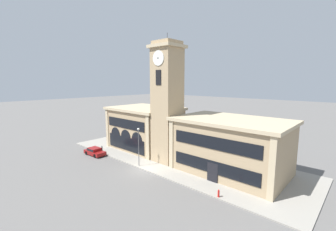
% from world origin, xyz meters
% --- Properties ---
extents(ground_plane, '(300.00, 300.00, 0.00)m').
position_xyz_m(ground_plane, '(0.00, 0.00, 0.00)').
color(ground_plane, '#605E5B').
extents(sidewalk_kerb, '(42.01, 14.65, 0.15)m').
position_xyz_m(sidewalk_kerb, '(0.00, 7.32, 0.07)').
color(sidewalk_kerb, gray).
rests_on(sidewalk_kerb, ground_plane).
extents(clock_tower, '(4.48, 4.48, 20.10)m').
position_xyz_m(clock_tower, '(-0.00, 5.15, 9.52)').
color(clock_tower, tan).
rests_on(clock_tower, ground_plane).
extents(town_hall_left_wing, '(13.05, 10.08, 7.97)m').
position_xyz_m(town_hall_left_wing, '(-8.36, 7.92, 4.01)').
color(town_hall_left_wing, tan).
rests_on(town_hall_left_wing, ground_plane).
extents(town_hall_right_wing, '(15.52, 10.08, 7.74)m').
position_xyz_m(town_hall_right_wing, '(9.60, 7.93, 3.89)').
color(town_hall_right_wing, tan).
rests_on(town_hall_right_wing, ground_plane).
extents(parked_car_near, '(4.28, 2.11, 1.31)m').
position_xyz_m(parked_car_near, '(-11.55, -1.19, 0.69)').
color(parked_car_near, maroon).
rests_on(parked_car_near, ground_plane).
extents(street_lamp, '(0.36, 0.36, 5.90)m').
position_xyz_m(street_lamp, '(-1.52, 0.44, 4.01)').
color(street_lamp, '#4C4C51').
rests_on(street_lamp, sidewalk_kerb).
extents(bollard, '(0.18, 0.18, 1.06)m').
position_xyz_m(bollard, '(-12.02, 0.56, 0.67)').
color(bollard, black).
rests_on(bollard, sidewalk_kerb).
extents(fire_hydrant, '(0.22, 0.22, 0.87)m').
position_xyz_m(fire_hydrant, '(12.16, 0.29, 0.57)').
color(fire_hydrant, red).
rests_on(fire_hydrant, sidewalk_kerb).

